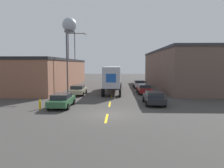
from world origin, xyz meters
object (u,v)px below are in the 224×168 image
at_px(parked_car_right_far, 139,84).
at_px(parked_car_right_mid, 144,89).
at_px(water_tower, 69,26).
at_px(street_lamp, 70,58).
at_px(parked_car_right_near, 154,98).
at_px(parked_car_left_near, 62,100).
at_px(semi_truck, 113,77).
at_px(parked_car_left_far, 78,90).
at_px(fire_hydrant, 40,104).

relative_size(parked_car_right_far, parked_car_right_mid, 1.00).
relative_size(water_tower, street_lamp, 2.23).
bearing_deg(parked_car_right_near, parked_car_right_mid, 90.00).
bearing_deg(parked_car_right_mid, parked_car_left_near, -132.33).
xyz_separation_m(semi_truck, parked_car_right_far, (4.73, 6.53, -1.66)).
relative_size(parked_car_left_far, parked_car_right_mid, 1.00).
bearing_deg(parked_car_left_near, parked_car_right_far, 63.06).
bearing_deg(parked_car_right_near, parked_car_left_far, 143.64).
height_order(semi_truck, water_tower, water_tower).
bearing_deg(semi_truck, water_tower, 112.22).
distance_m(parked_car_right_far, water_tower, 43.03).
height_order(parked_car_right_mid, parked_car_left_near, same).
bearing_deg(water_tower, street_lamp, -77.51).
distance_m(parked_car_left_near, water_tower, 56.55).
height_order(parked_car_right_mid, street_lamp, street_lamp).
height_order(parked_car_left_far, parked_car_right_near, same).
height_order(semi_truck, parked_car_left_far, semi_truck).
relative_size(parked_car_right_near, fire_hydrant, 4.75).
relative_size(parked_car_left_near, fire_hydrant, 4.75).
bearing_deg(parked_car_right_far, parked_car_left_near, -116.94).
bearing_deg(parked_car_right_near, parked_car_left_near, -169.20).
distance_m(parked_car_right_near, fire_hydrant, 11.86).
height_order(parked_car_left_near, street_lamp, street_lamp).
bearing_deg(fire_hydrant, parked_car_right_mid, 45.52).
relative_size(parked_car_left_far, parked_car_left_near, 1.00).
bearing_deg(parked_car_left_near, street_lamp, 97.96).
distance_m(parked_car_right_near, street_lamp, 14.58).
height_order(street_lamp, fire_hydrant, street_lamp).
bearing_deg(parked_car_right_far, semi_truck, -125.92).
bearing_deg(street_lamp, water_tower, 102.49).
xyz_separation_m(parked_car_right_mid, street_lamp, (-11.06, -0.35, 4.47)).
height_order(parked_car_left_near, fire_hydrant, parked_car_left_near).
relative_size(semi_truck, parked_car_right_near, 2.75).
bearing_deg(water_tower, semi_truck, -68.71).
bearing_deg(water_tower, parked_car_right_mid, -64.16).
xyz_separation_m(semi_truck, parked_car_right_mid, (4.73, -1.85, -1.66)).
bearing_deg(parked_car_right_mid, fire_hydrant, -134.48).
relative_size(parked_car_right_mid, parked_car_left_near, 1.00).
relative_size(water_tower, fire_hydrant, 20.67).
bearing_deg(water_tower, parked_car_left_far, -76.10).
height_order(water_tower, street_lamp, water_tower).
bearing_deg(parked_car_left_near, parked_car_right_near, 10.80).
distance_m(parked_car_right_near, water_tower, 57.53).
distance_m(parked_car_right_far, parked_car_right_near, 17.12).
bearing_deg(parked_car_right_near, semi_truck, 114.07).
relative_size(parked_car_left_near, water_tower, 0.23).
bearing_deg(parked_car_left_far, parked_car_right_far, 46.15).
relative_size(parked_car_right_far, street_lamp, 0.51).
height_order(semi_truck, parked_car_right_far, semi_truck).
distance_m(semi_truck, water_tower, 45.99).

